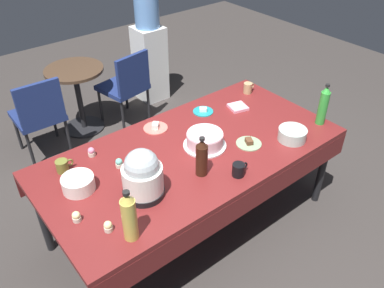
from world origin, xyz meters
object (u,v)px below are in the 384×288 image
object	(u,v)px
dessert_plate_coral	(156,127)
coffee_mug_tan	(248,88)
dessert_plate_teal	(203,111)
coffee_mug_black	(239,170)
glass_salad_bowl	(292,134)
soda_bottle_ginger_ale	(129,217)
cupcake_mint	(91,152)
round_cafe_table	(77,88)
soda_bottle_lime_soda	(323,105)
coffee_mug_olive	(63,166)
maroon_chair_right	(127,84)
dessert_plate_sage	(249,143)
soda_bottle_cola	(202,157)
water_cooler	(149,53)
ceramic_snack_bowl	(78,183)
cupcake_lemon	(119,163)
slow_cooker	(142,175)
cupcake_cocoa	(108,226)
frosted_layer_cake	(205,140)
cupcake_vanilla	(76,217)
maroon_chair_left	(39,113)
potluck_table	(192,156)

from	to	relation	value
dessert_plate_coral	coffee_mug_tan	world-z (taller)	coffee_mug_tan
dessert_plate_teal	coffee_mug_black	distance (m)	0.83
glass_salad_bowl	soda_bottle_ginger_ale	bearing A→B (deg)	-177.74
cupcake_mint	round_cafe_table	bearing A→B (deg)	69.75
soda_bottle_lime_soda	coffee_mug_olive	xyz separation A→B (m)	(-1.83, 0.71, -0.12)
soda_bottle_lime_soda	coffee_mug_olive	world-z (taller)	soda_bottle_lime_soda
soda_bottle_ginger_ale	round_cafe_table	xyz separation A→B (m)	(0.72, 2.29, -0.41)
maroon_chair_right	coffee_mug_tan	bearing A→B (deg)	-68.24
dessert_plate_sage	soda_bottle_cola	distance (m)	0.50
coffee_mug_olive	water_cooler	bearing A→B (deg)	42.71
ceramic_snack_bowl	cupcake_mint	world-z (taller)	ceramic_snack_bowl
cupcake_lemon	soda_bottle_lime_soda	xyz separation A→B (m)	(1.52, -0.51, 0.13)
cupcake_lemon	slow_cooker	bearing A→B (deg)	-92.94
dessert_plate_teal	cupcake_mint	bearing A→B (deg)	177.95
glass_salad_bowl	soda_bottle_lime_soda	xyz separation A→B (m)	(0.35, 0.01, 0.11)
dessert_plate_coral	cupcake_cocoa	xyz separation A→B (m)	(-0.80, -0.69, 0.02)
frosted_layer_cake	coffee_mug_tan	bearing A→B (deg)	24.66
cupcake_vanilla	cupcake_mint	world-z (taller)	same
maroon_chair_right	maroon_chair_left	bearing A→B (deg)	-179.93
slow_cooker	dessert_plate_coral	world-z (taller)	slow_cooker
cupcake_cocoa	maroon_chair_left	xyz separation A→B (m)	(0.29, 1.94, -0.29)
dessert_plate_teal	water_cooler	world-z (taller)	water_cooler
glass_salad_bowl	coffee_mug_tan	xyz separation A→B (m)	(0.27, 0.72, 0.00)
soda_bottle_lime_soda	cupcake_vanilla	bearing A→B (deg)	173.17
maroon_chair_left	round_cafe_table	bearing A→B (deg)	24.17
maroon_chair_left	dessert_plate_coral	bearing A→B (deg)	-68.02
maroon_chair_left	coffee_mug_olive	bearing A→B (deg)	-101.86
maroon_chair_right	water_cooler	bearing A→B (deg)	32.73
round_cafe_table	water_cooler	bearing A→B (deg)	6.75
potluck_table	soda_bottle_cola	world-z (taller)	soda_bottle_cola
soda_bottle_lime_soda	potluck_table	bearing A→B (deg)	160.60
dessert_plate_sage	soda_bottle_ginger_ale	world-z (taller)	soda_bottle_ginger_ale
ceramic_snack_bowl	water_cooler	bearing A→B (deg)	46.54
potluck_table	glass_salad_bowl	xyz separation A→B (m)	(0.66, -0.36, 0.11)
cupcake_cocoa	coffee_mug_olive	xyz separation A→B (m)	(0.02, 0.65, 0.01)
dessert_plate_sage	dessert_plate_coral	xyz separation A→B (m)	(-0.42, 0.60, 0.00)
dessert_plate_teal	maroon_chair_right	distance (m)	1.32
slow_cooker	coffee_mug_tan	size ratio (longest dim) A/B	2.87
cupcake_lemon	coffee_mug_olive	distance (m)	0.37
glass_salad_bowl	dessert_plate_sage	distance (m)	0.33
maroon_chair_right	cupcake_cocoa	bearing A→B (deg)	-122.92
glass_salad_bowl	maroon_chair_left	size ratio (longest dim) A/B	0.25
frosted_layer_cake	dessert_plate_teal	xyz separation A→B (m)	(0.30, 0.37, -0.05)
soda_bottle_ginger_ale	coffee_mug_tan	bearing A→B (deg)	24.68
dessert_plate_sage	dessert_plate_coral	world-z (taller)	dessert_plate_coral
frosted_layer_cake	soda_bottle_ginger_ale	distance (m)	0.96
coffee_mug_tan	round_cafe_table	distance (m)	1.82
cupcake_lemon	soda_bottle_cola	size ratio (longest dim) A/B	0.23
cupcake_cocoa	soda_bottle_cola	size ratio (longest dim) A/B	0.23
dessert_plate_coral	maroon_chair_left	size ratio (longest dim) A/B	0.22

